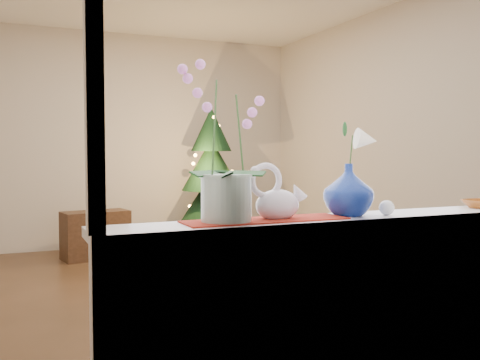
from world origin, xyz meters
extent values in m
plane|color=#382617|center=(0.00, 0.00, 0.00)|extent=(5.00, 5.00, 0.00)
cube|color=beige|center=(0.00, 2.50, 1.35)|extent=(4.50, 0.10, 2.70)
cube|color=beige|center=(0.00, -2.50, 1.35)|extent=(4.50, 0.10, 2.70)
cube|color=beige|center=(2.25, 0.00, 1.35)|extent=(0.10, 5.00, 2.70)
cube|color=white|center=(0.00, -2.46, 0.44)|extent=(2.20, 0.08, 0.88)
cube|color=white|center=(0.00, -2.37, 0.90)|extent=(2.20, 0.26, 0.04)
cube|color=maroon|center=(-0.38, -2.37, 0.92)|extent=(0.70, 0.20, 0.01)
imported|color=navy|center=(0.03, -2.36, 1.05)|extent=(0.32, 0.32, 0.27)
sphere|color=silver|center=(0.20, -2.42, 0.95)|extent=(0.08, 0.08, 0.07)
cube|color=black|center=(-0.47, 1.79, 0.27)|extent=(0.77, 0.48, 0.54)
camera|label=1|loc=(-1.35, -4.34, 1.20)|focal=40.00mm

